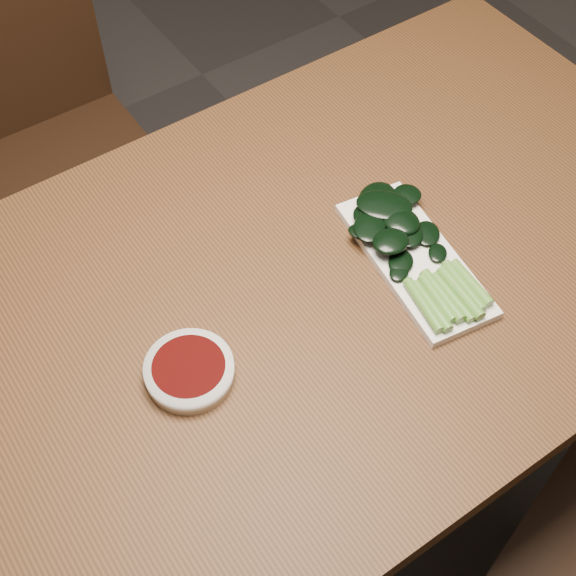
{
  "coord_description": "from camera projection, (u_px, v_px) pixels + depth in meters",
  "views": [
    {
      "loc": [
        -0.41,
        -0.57,
        1.68
      ],
      "look_at": [
        -0.03,
        -0.01,
        0.76
      ],
      "focal_mm": 50.0,
      "sensor_mm": 36.0,
      "label": 1
    }
  ],
  "objects": [
    {
      "name": "chair_far",
      "position": [
        43.0,
        142.0,
        1.72
      ],
      "size": [
        0.43,
        0.43,
        0.89
      ],
      "rotation": [
        0.0,
        0.0,
        -0.01
      ],
      "color": "black",
      "rests_on": "ground"
    },
    {
      "name": "gai_lan",
      "position": [
        406.0,
        243.0,
        1.18
      ],
      "size": [
        0.16,
        0.3,
        0.03
      ],
      "color": "#548B30",
      "rests_on": "serving_plate"
    },
    {
      "name": "table",
      "position": [
        300.0,
        309.0,
        1.23
      ],
      "size": [
        1.4,
        0.8,
        0.75
      ],
      "color": "#492B15",
      "rests_on": "ground"
    },
    {
      "name": "serving_plate",
      "position": [
        415.0,
        259.0,
        1.18
      ],
      "size": [
        0.16,
        0.3,
        0.01
      ],
      "rotation": [
        0.0,
        0.0,
        -0.15
      ],
      "color": "white",
      "rests_on": "table"
    },
    {
      "name": "ground",
      "position": [
        296.0,
        485.0,
        1.77
      ],
      "size": [
        6.0,
        6.0,
        0.0
      ],
      "primitive_type": "plane",
      "color": "#2C2929",
      "rests_on": "ground"
    },
    {
      "name": "sauce_bowl",
      "position": [
        189.0,
        371.0,
        1.06
      ],
      "size": [
        0.12,
        0.12,
        0.03
      ],
      "color": "white",
      "rests_on": "table"
    }
  ]
}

